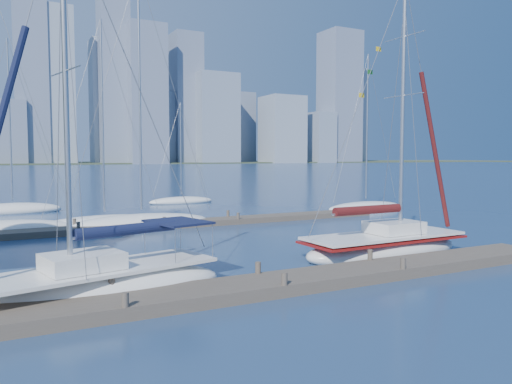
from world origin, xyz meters
TOP-DOWN VIEW (x-y plane):
  - ground at (0.00, 0.00)m, footprint 700.00×700.00m
  - near_dock at (0.00, 0.00)m, footprint 26.00×2.00m
  - far_dock at (2.00, 16.00)m, footprint 30.00×1.80m
  - far_shore at (0.00, 320.00)m, footprint 800.00×100.00m
  - sailboat_navy at (-5.16, 1.90)m, footprint 8.41×4.38m
  - sailboat_maroon at (7.44, 2.81)m, footprint 8.32×2.90m
  - bg_boat_1 at (-1.95, 18.44)m, footprint 8.19×4.15m
  - bg_boat_2 at (0.06, 16.89)m, footprint 9.13×3.59m
  - bg_boat_5 at (19.20, 18.19)m, footprint 7.66×3.15m
  - bg_boat_6 at (-6.99, 29.36)m, footprint 7.47×3.33m
  - bg_boat_7 at (7.57, 31.20)m, footprint 6.58×3.52m
  - skyline at (27.55, 290.09)m, footprint 502.70×51.31m

SIDE VIEW (x-z plane):
  - ground at x=0.00m, z-range 0.00..0.00m
  - far_shore at x=0.00m, z-range -0.75..0.75m
  - far_dock at x=2.00m, z-range 0.00..0.36m
  - near_dock at x=0.00m, z-range 0.00..0.40m
  - bg_boat_7 at x=7.57m, z-range -4.72..5.15m
  - bg_boat_1 at x=-1.95m, z-range -6.44..6.94m
  - bg_boat_5 at x=19.20m, z-range -6.32..6.83m
  - bg_boat_6 at x=-6.99m, z-range -6.69..7.27m
  - bg_boat_2 at x=0.06m, z-range -7.90..8.52m
  - sailboat_navy at x=-5.16m, z-range -5.27..7.26m
  - sailboat_maroon at x=7.44m, z-range -5.44..7.45m
  - skyline at x=27.55m, z-range -22.83..96.12m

